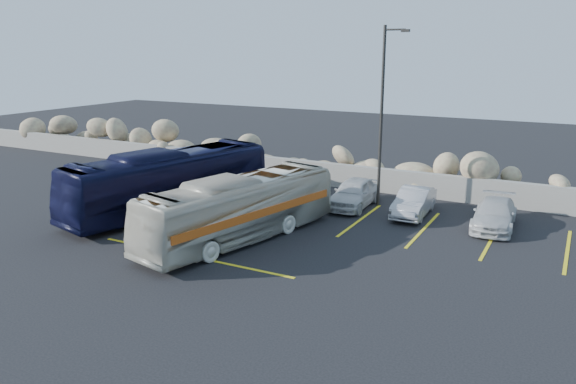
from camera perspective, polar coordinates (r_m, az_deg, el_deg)
The scene contains 10 objects.
ground at distance 19.22m, azimuth -7.61°, elevation -7.24°, with size 90.00×90.00×0.00m, color black.
seawall at distance 29.18m, azimuth 6.13°, elevation 1.60°, with size 60.00×0.40×1.20m, color gray.
riprap_pile at distance 30.13m, azimuth 7.02°, elevation 3.34°, with size 54.00×2.80×2.60m, color #997E64, non-canonical shape.
parking_lines at distance 22.02m, azimuth 11.01°, elevation -4.51°, with size 18.16×9.36×0.01m.
lamppost at distance 25.38m, azimuth 9.61°, elevation 8.01°, with size 1.14×0.18×8.00m.
vintage_bus at distance 21.09m, azimuth -4.93°, elevation -1.67°, with size 2.05×8.77×2.44m, color beige.
tour_coach at distance 25.19m, azimuth -11.96°, elevation 1.11°, with size 2.31×9.89×2.75m, color black.
car_a at distance 25.68m, azimuth 6.71°, elevation -0.08°, with size 1.54×3.83×1.31m, color silver.
car_b at distance 24.85m, azimuth 12.66°, elevation -1.00°, with size 1.24×3.56×1.17m, color #AAA9AE.
car_c at distance 24.07m, azimuth 20.24°, elevation -2.13°, with size 1.57×3.86×1.12m, color silver.
Camera 1 is at (10.55, -14.43, 7.08)m, focal length 35.00 mm.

